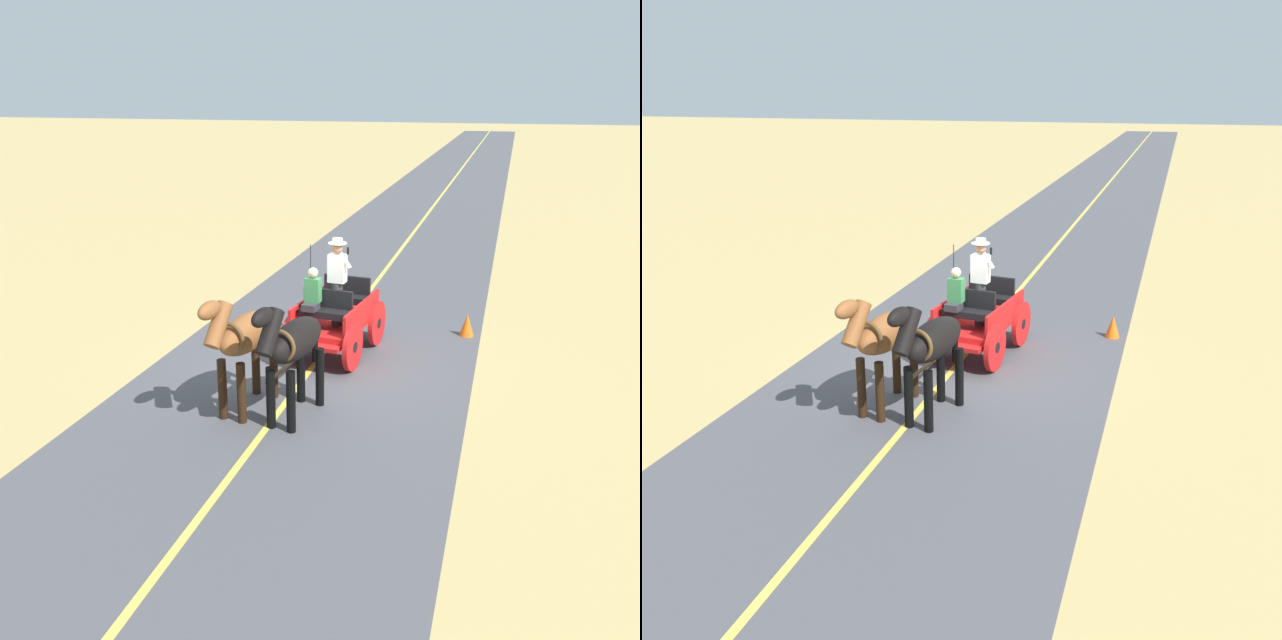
{
  "view_description": "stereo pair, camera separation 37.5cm",
  "coord_description": "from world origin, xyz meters",
  "views": [
    {
      "loc": [
        -3.54,
        12.31,
        5.26
      ],
      "look_at": [
        -0.23,
        0.48,
        1.1
      ],
      "focal_mm": 38.72,
      "sensor_mm": 36.0,
      "label": 1
    },
    {
      "loc": [
        -3.9,
        12.21,
        5.26
      ],
      "look_at": [
        -0.23,
        0.48,
        1.1
      ],
      "focal_mm": 38.72,
      "sensor_mm": 36.0,
      "label": 2
    }
  ],
  "objects": [
    {
      "name": "horse_off_side",
      "position": [
        0.56,
        2.32,
        1.32
      ],
      "size": [
        0.81,
        2.15,
        2.21
      ],
      "color": "brown",
      "rests_on": "ground"
    },
    {
      "name": "road_surface",
      "position": [
        0.0,
        0.0,
        0.0
      ],
      "size": [
        6.22,
        160.0,
        0.01
      ],
      "primitive_type": "cube",
      "color": "#4C4C51",
      "rests_on": "ground"
    },
    {
      "name": "horse_near_side",
      "position": [
        -0.31,
        2.42,
        1.32
      ],
      "size": [
        0.8,
        2.15,
        2.21
      ],
      "color": "black",
      "rests_on": "ground"
    },
    {
      "name": "horse_drawn_carriage",
      "position": [
        -0.23,
        -0.64,
        0.82
      ],
      "size": [
        1.67,
        4.52,
        2.5
      ],
      "color": "red",
      "rests_on": "ground"
    },
    {
      "name": "traffic_cone",
      "position": [
        -2.79,
        -2.49,
        0.25
      ],
      "size": [
        0.32,
        0.32,
        0.5
      ],
      "primitive_type": "cone",
      "color": "orange",
      "rests_on": "ground"
    },
    {
      "name": "ground_plane",
      "position": [
        0.0,
        0.0,
        0.0
      ],
      "size": [
        200.0,
        200.0,
        0.0
      ],
      "primitive_type": "plane",
      "color": "tan"
    },
    {
      "name": "road_centre_stripe",
      "position": [
        0.0,
        0.0,
        0.01
      ],
      "size": [
        0.12,
        160.0,
        0.0
      ],
      "primitive_type": "cube",
      "color": "#DBCC4C",
      "rests_on": "road_surface"
    }
  ]
}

